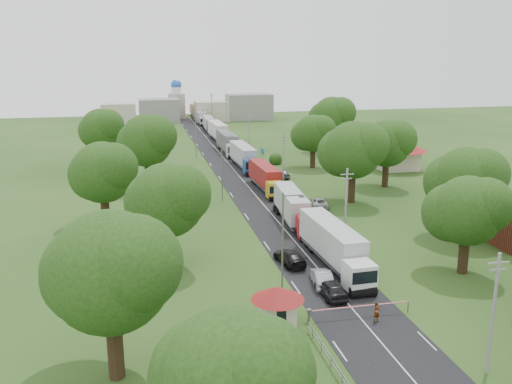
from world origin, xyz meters
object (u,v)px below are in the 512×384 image
object	(u,v)px
boom_barrier	(344,309)
info_sign	(262,154)
guard_booth	(278,301)
pedestrian_near	(377,313)
truck_0	(335,246)
car_lane_mid	(322,278)
car_lane_front	(331,289)

from	to	relation	value
boom_barrier	info_sign	distance (m)	60.39
guard_booth	pedestrian_near	world-z (taller)	guard_booth
info_sign	truck_0	xyz separation A→B (m)	(-3.36, -48.61, -0.69)
truck_0	car_lane_mid	distance (m)	5.45
car_lane_front	car_lane_mid	size ratio (longest dim) A/B	1.03
boom_barrier	info_sign	size ratio (longest dim) A/B	2.25
boom_barrier	car_lane_front	size ratio (longest dim) A/B	1.94
guard_booth	car_lane_mid	world-z (taller)	guard_booth
guard_booth	car_lane_mid	distance (m)	9.46
info_sign	car_lane_mid	size ratio (longest dim) A/B	0.89
car_lane_mid	pedestrian_near	size ratio (longest dim) A/B	2.74
info_sign	car_lane_front	size ratio (longest dim) A/B	0.86
boom_barrier	car_lane_front	distance (m)	4.40
car_lane_mid	guard_booth	bearing A→B (deg)	56.41
info_sign	car_lane_mid	distance (m)	53.41
guard_booth	info_sign	world-z (taller)	info_sign
boom_barrier	guard_booth	bearing A→B (deg)	-179.99
guard_booth	car_lane_front	size ratio (longest dim) A/B	0.93
info_sign	truck_0	distance (m)	48.73
boom_barrier	pedestrian_near	world-z (taller)	pedestrian_near
guard_booth	info_sign	distance (m)	61.27
pedestrian_near	car_lane_mid	bearing A→B (deg)	87.32
boom_barrier	car_lane_front	xyz separation A→B (m)	(0.36, 4.38, -0.08)
truck_0	guard_booth	bearing A→B (deg)	-128.43
car_lane_mid	car_lane_front	bearing A→B (deg)	97.94
info_sign	truck_0	bearing A→B (deg)	-93.95
truck_0	pedestrian_near	size ratio (longest dim) A/B	9.32
truck_0	pedestrian_near	bearing A→B (deg)	-93.70
boom_barrier	car_lane_mid	xyz separation A→B (m)	(0.36, 7.00, -0.13)
guard_booth	truck_0	xyz separation A→B (m)	(9.04, 11.39, 0.15)
car_lane_front	info_sign	bearing A→B (deg)	-98.11
guard_booth	boom_barrier	bearing A→B (deg)	0.01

